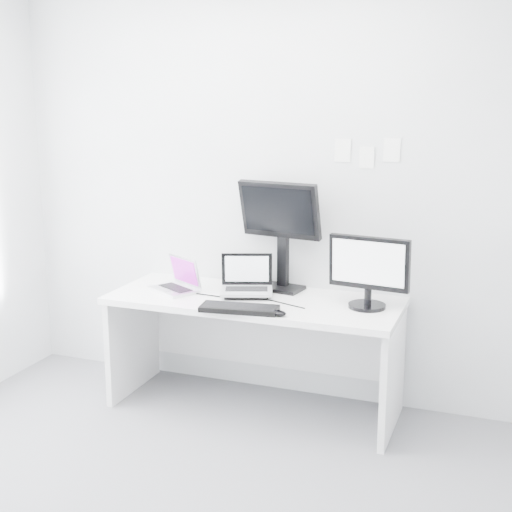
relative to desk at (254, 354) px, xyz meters
name	(u,v)px	position (x,y,z in m)	size (l,w,h in m)	color
back_wall	(273,191)	(0.00, 0.35, 0.99)	(3.60, 3.60, 0.00)	silver
desk	(254,354)	(0.00, 0.00, 0.00)	(1.80, 0.70, 0.73)	white
macbook	(173,274)	(-0.53, -0.04, 0.48)	(0.30, 0.23, 0.23)	silver
speaker	(250,275)	(-0.10, 0.20, 0.45)	(0.09, 0.09, 0.18)	black
dell_laptop	(247,276)	(-0.05, 0.01, 0.50)	(0.32, 0.25, 0.26)	#ACAFB3
rear_monitor	(281,235)	(0.09, 0.23, 0.73)	(0.53, 0.19, 0.72)	black
samsung_monitor	(368,271)	(0.69, 0.04, 0.59)	(0.48, 0.22, 0.44)	black
keyboard	(239,309)	(0.02, -0.29, 0.38)	(0.45, 0.16, 0.03)	black
mouse	(278,313)	(0.26, -0.30, 0.38)	(0.10, 0.06, 0.03)	black
wall_note_0	(343,150)	(0.45, 0.34, 1.26)	(0.10, 0.00, 0.14)	white
wall_note_1	(367,158)	(0.60, 0.34, 1.22)	(0.09, 0.00, 0.13)	white
wall_note_2	(392,150)	(0.75, 0.34, 1.26)	(0.10, 0.00, 0.14)	white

